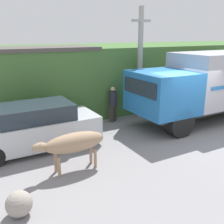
{
  "coord_description": "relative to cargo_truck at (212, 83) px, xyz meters",
  "views": [
    {
      "loc": [
        -7.43,
        -6.84,
        3.85
      ],
      "look_at": [
        -3.35,
        0.47,
        1.34
      ],
      "focal_mm": 42.0,
      "sensor_mm": 36.0,
      "label": 1
    }
  ],
  "objects": [
    {
      "name": "ground_plane",
      "position": [
        -2.23,
        -1.18,
        -1.72
      ],
      "size": [
        60.0,
        60.0,
        0.0
      ],
      "primitive_type": "plane",
      "color": "gray"
    },
    {
      "name": "hillside_embankment",
      "position": [
        -2.23,
        5.58,
        -0.11
      ],
      "size": [
        32.0,
        6.55,
        3.23
      ],
      "color": "#426B33",
      "rests_on": "ground_plane"
    },
    {
      "name": "building_backdrop",
      "position": [
        -7.56,
        3.61,
        -0.05
      ],
      "size": [
        6.31,
        2.7,
        3.31
      ],
      "color": "#8CC69E",
      "rests_on": "ground_plane"
    },
    {
      "name": "cargo_truck",
      "position": [
        0.0,
        0.0,
        0.0
      ],
      "size": [
        7.53,
        2.46,
        3.06
      ],
      "rotation": [
        0.0,
        0.0,
        -0.03
      ],
      "color": "#2D2D2D",
      "rests_on": "ground_plane"
    },
    {
      "name": "brown_cow",
      "position": [
        -7.25,
        -1.45,
        -0.87
      ],
      "size": [
        2.12,
        0.57,
        1.15
      ],
      "rotation": [
        0.0,
        0.0,
        -0.19
      ],
      "color": "#9E7F60",
      "rests_on": "ground_plane"
    },
    {
      "name": "parked_suv",
      "position": [
        -7.89,
        0.61,
        -0.95
      ],
      "size": [
        4.44,
        1.73,
        1.59
      ],
      "rotation": [
        0.0,
        0.0,
        0.05
      ],
      "color": "silver",
      "rests_on": "ground_plane"
    },
    {
      "name": "pedestrian_on_hill",
      "position": [
        -4.08,
        1.9,
        -0.85
      ],
      "size": [
        0.51,
        0.51,
        1.6
      ],
      "rotation": [
        0.0,
        0.0,
        3.63
      ],
      "color": "#38332D",
      "rests_on": "ground_plane"
    },
    {
      "name": "utility_pole",
      "position": [
        -2.64,
        1.93,
        0.89
      ],
      "size": [
        0.9,
        0.23,
        5.0
      ],
      "color": "#9E998E",
      "rests_on": "ground_plane"
    },
    {
      "name": "roadside_rock",
      "position": [
        -9.05,
        -2.76,
        -1.43
      ],
      "size": [
        0.58,
        0.58,
        0.58
      ],
      "color": "gray",
      "rests_on": "ground_plane"
    }
  ]
}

